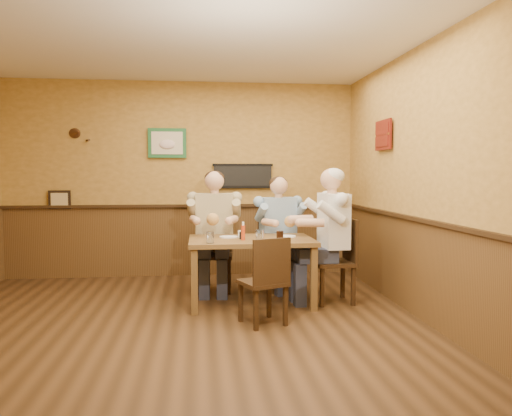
{
  "coord_description": "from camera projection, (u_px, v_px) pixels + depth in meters",
  "views": [
    {
      "loc": [
        0.25,
        -4.79,
        1.49
      ],
      "look_at": [
        0.88,
        0.76,
        1.1
      ],
      "focal_mm": 35.0,
      "sensor_mm": 36.0,
      "label": 1
    }
  ],
  "objects": [
    {
      "name": "room",
      "position": [
        187.0,
        153.0,
        4.89
      ],
      "size": [
        5.02,
        5.03,
        2.81
      ],
      "color": "#321F0F",
      "rests_on": "ground"
    },
    {
      "name": "plate_far_right",
      "position": [
        286.0,
        236.0,
        5.8
      ],
      "size": [
        0.28,
        0.28,
        0.01
      ],
      "primitive_type": "cylinder",
      "rotation": [
        0.0,
        0.0,
        -0.39
      ],
      "color": "white",
      "rests_on": "dining_table"
    },
    {
      "name": "water_glass_left",
      "position": [
        210.0,
        237.0,
        5.28
      ],
      "size": [
        0.1,
        0.1,
        0.12
      ],
      "primitive_type": "cylinder",
      "rotation": [
        0.0,
        0.0,
        0.25
      ],
      "color": "white",
      "rests_on": "dining_table"
    },
    {
      "name": "pepper_shaker",
      "position": [
        241.0,
        235.0,
        5.59
      ],
      "size": [
        0.04,
        0.04,
        0.08
      ],
      "primitive_type": "cylinder",
      "rotation": [
        0.0,
        0.0,
        -0.24
      ],
      "color": "black",
      "rests_on": "dining_table"
    },
    {
      "name": "water_glass_mid",
      "position": [
        260.0,
        236.0,
        5.36
      ],
      "size": [
        0.1,
        0.1,
        0.13
      ],
      "primitive_type": "cylinder",
      "rotation": [
        0.0,
        0.0,
        -0.21
      ],
      "color": "silver",
      "rests_on": "dining_table"
    },
    {
      "name": "hot_sauce_bottle",
      "position": [
        243.0,
        232.0,
        5.52
      ],
      "size": [
        0.05,
        0.05,
        0.18
      ],
      "primitive_type": "cylinder",
      "rotation": [
        0.0,
        0.0,
        -0.11
      ],
      "color": "red",
      "rests_on": "dining_table"
    },
    {
      "name": "chair_back_left",
      "position": [
        215.0,
        254.0,
        6.29
      ],
      "size": [
        0.48,
        0.48,
        0.96
      ],
      "primitive_type": null,
      "rotation": [
        0.0,
        0.0,
        -0.08
      ],
      "color": "#332110",
      "rests_on": "ground"
    },
    {
      "name": "diner_tan_shirt",
      "position": [
        215.0,
        237.0,
        6.27
      ],
      "size": [
        0.68,
        0.68,
        1.36
      ],
      "primitive_type": null,
      "rotation": [
        0.0,
        0.0,
        -0.08
      ],
      "color": "tan",
      "rests_on": "ground"
    },
    {
      "name": "chair_near_side",
      "position": [
        263.0,
        280.0,
        4.91
      ],
      "size": [
        0.52,
        0.52,
        0.87
      ],
      "primitive_type": null,
      "rotation": [
        0.0,
        0.0,
        3.51
      ],
      "color": "#332110",
      "rests_on": "ground"
    },
    {
      "name": "salt_shaker",
      "position": [
        239.0,
        234.0,
        5.73
      ],
      "size": [
        0.04,
        0.04,
        0.08
      ],
      "primitive_type": "cylinder",
      "rotation": [
        0.0,
        0.0,
        0.28
      ],
      "color": "white",
      "rests_on": "dining_table"
    },
    {
      "name": "chair_back_right",
      "position": [
        278.0,
        253.0,
        6.44
      ],
      "size": [
        0.49,
        0.49,
        0.91
      ],
      "primitive_type": null,
      "rotation": [
        0.0,
        0.0,
        0.18
      ],
      "color": "#332110",
      "rests_on": "ground"
    },
    {
      "name": "plate_far_left",
      "position": [
        229.0,
        237.0,
        5.76
      ],
      "size": [
        0.22,
        0.22,
        0.01
      ],
      "primitive_type": "cylinder",
      "rotation": [
        0.0,
        0.0,
        -0.04
      ],
      "color": "silver",
      "rests_on": "dining_table"
    },
    {
      "name": "diner_white_elder",
      "position": [
        333.0,
        243.0,
        5.72
      ],
      "size": [
        0.67,
        0.67,
        1.39
      ],
      "primitive_type": null,
      "rotation": [
        0.0,
        0.0,
        -1.53
      ],
      "color": "silver",
      "rests_on": "ground"
    },
    {
      "name": "chair_right_end",
      "position": [
        333.0,
        261.0,
        5.73
      ],
      "size": [
        0.47,
        0.47,
        0.97
      ],
      "primitive_type": null,
      "rotation": [
        0.0,
        0.0,
        -1.53
      ],
      "color": "#332110",
      "rests_on": "ground"
    },
    {
      "name": "cola_tumbler",
      "position": [
        280.0,
        235.0,
        5.53
      ],
      "size": [
        0.08,
        0.08,
        0.1
      ],
      "primitive_type": "cylinder",
      "rotation": [
        0.0,
        0.0,
        0.02
      ],
      "color": "black",
      "rests_on": "dining_table"
    },
    {
      "name": "diner_blue_polo",
      "position": [
        278.0,
        238.0,
        6.43
      ],
      "size": [
        0.7,
        0.7,
        1.3
      ],
      "primitive_type": null,
      "rotation": [
        0.0,
        0.0,
        0.18
      ],
      "color": "#809FC0",
      "rests_on": "ground"
    },
    {
      "name": "dining_table",
      "position": [
        251.0,
        246.0,
        5.67
      ],
      "size": [
        1.4,
        0.9,
        0.75
      ],
      "color": "brown",
      "rests_on": "ground"
    }
  ]
}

